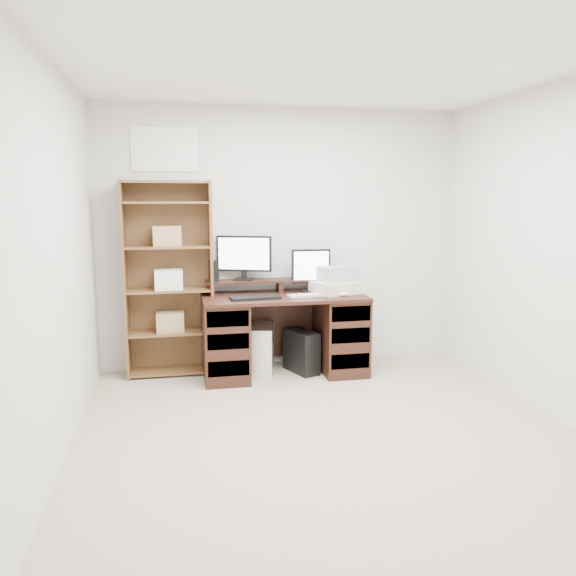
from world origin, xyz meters
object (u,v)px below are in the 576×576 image
object	(u,v)px
monitor_wide	(244,255)
printer	(338,287)
monitor_small	(311,269)
tower_black	(301,351)
tower_silver	(262,349)
bookshelf	(169,277)
desk	(284,333)

from	to	relation	value
monitor_wide	printer	bearing A→B (deg)	7.16
monitor_small	printer	world-z (taller)	monitor_small
printer	tower_black	size ratio (longest dim) A/B	1.02
tower_black	tower_silver	bearing A→B (deg)	150.72
monitor_wide	bookshelf	bearing A→B (deg)	-157.64
monitor_wide	monitor_small	xyz separation A→B (m)	(0.63, -0.10, -0.13)
desk	tower_black	bearing A→B (deg)	1.29
monitor_wide	tower_silver	xyz separation A→B (m)	(0.14, -0.17, -0.88)
tower_silver	tower_black	world-z (taller)	tower_silver
tower_silver	tower_black	distance (m)	0.37
monitor_wide	tower_black	world-z (taller)	monitor_wide
monitor_wide	bookshelf	size ratio (longest dim) A/B	0.28
monitor_wide	desk	bearing A→B (deg)	-13.40
tower_silver	tower_black	size ratio (longest dim) A/B	1.04
printer	tower_black	xyz separation A→B (m)	(-0.36, -0.01, -0.60)
tower_black	bookshelf	bearing A→B (deg)	150.17
bookshelf	tower_silver	bearing A→B (deg)	-10.03
tower_silver	monitor_wide	bearing A→B (deg)	143.37
desk	bookshelf	size ratio (longest dim) A/B	0.83
printer	tower_silver	xyz separation A→B (m)	(-0.72, 0.05, -0.58)
desk	bookshelf	bearing A→B (deg)	168.42
tower_black	bookshelf	world-z (taller)	bookshelf
bookshelf	printer	bearing A→B (deg)	-7.13
monitor_small	tower_silver	xyz separation A→B (m)	(-0.49, -0.07, -0.75)
desk	printer	bearing A→B (deg)	1.86
monitor_small	printer	bearing A→B (deg)	-23.73
desk	bookshelf	xyz separation A→B (m)	(-1.04, 0.21, 0.53)
desk	bookshelf	distance (m)	1.18
desk	tower_silver	xyz separation A→B (m)	(-0.19, 0.06, -0.16)
tower_silver	printer	bearing A→B (deg)	9.06
desk	monitor_wide	world-z (taller)	monitor_wide
desk	tower_black	distance (m)	0.25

